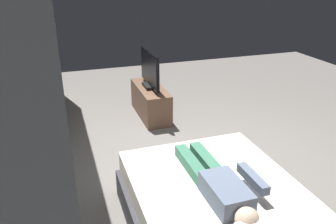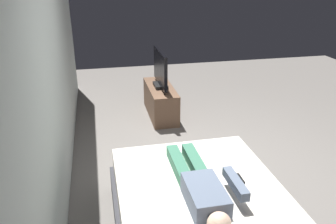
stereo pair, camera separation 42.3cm
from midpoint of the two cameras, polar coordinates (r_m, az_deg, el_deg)
The scene contains 7 objects.
ground_plane at distance 4.22m, azimuth 10.88°, elevation -10.44°, with size 10.00×10.00×0.00m, color slate.
back_wall at distance 3.72m, azimuth -15.82°, elevation 8.19°, with size 6.40×0.10×2.80m, color silver.
bed at distance 3.14m, azimuth 10.11°, elevation -17.96°, with size 2.04×1.50×0.54m.
person at distance 2.93m, azimuth 9.90°, elevation -12.41°, with size 1.26×0.46×0.18m.
remote at distance 3.23m, azimuth 15.62°, elevation -10.76°, with size 0.15×0.04×0.02m, color black.
tv_stand at distance 5.64m, azimuth 0.89°, elevation 1.81°, with size 1.10×0.40×0.50m, color brown.
tv at distance 5.47m, azimuth 0.93°, elevation 7.03°, with size 0.88×0.20×0.59m.
Camera 2 is at (-3.26, 1.29, 2.31)m, focal length 36.51 mm.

